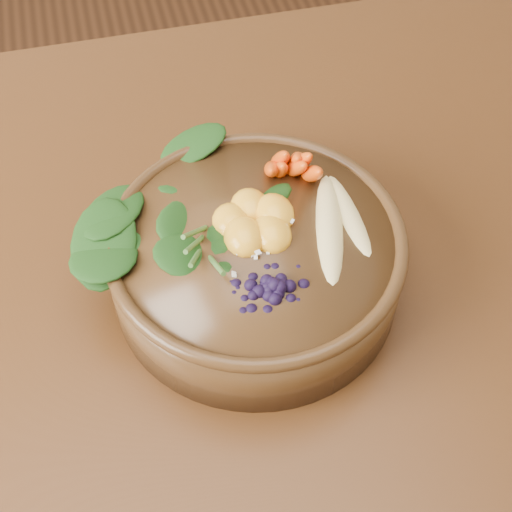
# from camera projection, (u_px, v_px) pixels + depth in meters

# --- Properties ---
(dining_table) EXTENTS (1.60, 0.90, 0.75)m
(dining_table) POSITION_uv_depth(u_px,v_px,m) (144.00, 330.00, 0.83)
(dining_table) COLOR #331C0C
(dining_table) RESTS_ON ground
(stoneware_bowl) EXTENTS (0.31, 0.31, 0.08)m
(stoneware_bowl) POSITION_uv_depth(u_px,v_px,m) (256.00, 262.00, 0.73)
(stoneware_bowl) COLOR #462D17
(stoneware_bowl) RESTS_ON dining_table
(kale_heap) EXTENTS (0.20, 0.18, 0.04)m
(kale_heap) POSITION_uv_depth(u_px,v_px,m) (199.00, 183.00, 0.71)
(kale_heap) COLOR #193F13
(kale_heap) RESTS_ON stoneware_bowl
(carrot_cluster) EXTENTS (0.06, 0.06, 0.08)m
(carrot_cluster) POSITION_uv_depth(u_px,v_px,m) (292.00, 144.00, 0.72)
(carrot_cluster) COLOR #F44B10
(carrot_cluster) RESTS_ON stoneware_bowl
(banana_halves) EXTENTS (0.07, 0.17, 0.03)m
(banana_halves) POSITION_uv_depth(u_px,v_px,m) (340.00, 211.00, 0.70)
(banana_halves) COLOR #E0CC84
(banana_halves) RESTS_ON stoneware_bowl
(mandarin_cluster) EXTENTS (0.09, 0.10, 0.03)m
(mandarin_cluster) POSITION_uv_depth(u_px,v_px,m) (254.00, 212.00, 0.69)
(mandarin_cluster) COLOR gold
(mandarin_cluster) RESTS_ON stoneware_bowl
(blueberry_pile) EXTENTS (0.14, 0.11, 0.04)m
(blueberry_pile) POSITION_uv_depth(u_px,v_px,m) (273.00, 273.00, 0.64)
(blueberry_pile) COLOR black
(blueberry_pile) RESTS_ON stoneware_bowl
(coconut_flakes) EXTENTS (0.10, 0.08, 0.01)m
(coconut_flakes) POSITION_uv_depth(u_px,v_px,m) (262.00, 250.00, 0.68)
(coconut_flakes) COLOR white
(coconut_flakes) RESTS_ON stoneware_bowl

